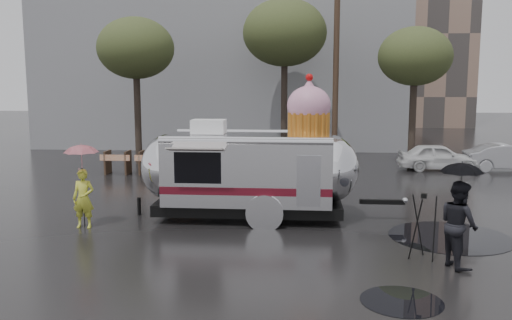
# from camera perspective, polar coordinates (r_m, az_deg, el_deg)

# --- Properties ---
(ground) EXTENTS (120.00, 120.00, 0.00)m
(ground) POSITION_cam_1_polar(r_m,az_deg,el_deg) (13.21, 1.46, -9.09)
(ground) COLOR black
(ground) RESTS_ON ground
(puddles) EXTENTS (5.20, 6.55, 0.01)m
(puddles) POSITION_cam_1_polar(r_m,az_deg,el_deg) (13.54, 21.71, -9.22)
(puddles) COLOR black
(puddles) RESTS_ON ground
(grey_building) EXTENTS (22.00, 12.00, 13.00)m
(grey_building) POSITION_cam_1_polar(r_m,az_deg,el_deg) (36.98, -3.02, 12.17)
(grey_building) COLOR slate
(grey_building) RESTS_ON ground
(utility_pole) EXTENTS (1.60, 0.28, 9.00)m
(utility_pole) POSITION_cam_1_polar(r_m,az_deg,el_deg) (26.68, 8.41, 9.60)
(utility_pole) COLOR #473323
(utility_pole) RESTS_ON ground
(tree_left) EXTENTS (3.64, 3.64, 6.95)m
(tree_left) POSITION_cam_1_polar(r_m,az_deg,el_deg) (26.75, -12.55, 11.35)
(tree_left) COLOR #382D26
(tree_left) RESTS_ON ground
(tree_mid) EXTENTS (4.20, 4.20, 8.03)m
(tree_mid) POSITION_cam_1_polar(r_m,az_deg,el_deg) (27.71, 3.04, 13.18)
(tree_mid) COLOR #382D26
(tree_mid) RESTS_ON ground
(tree_right) EXTENTS (3.36, 3.36, 6.42)m
(tree_right) POSITION_cam_1_polar(r_m,az_deg,el_deg) (26.19, 16.38, 10.34)
(tree_right) COLOR #382D26
(tree_right) RESTS_ON ground
(barricade_row) EXTENTS (4.30, 0.80, 1.00)m
(barricade_row) POSITION_cam_1_polar(r_m,az_deg,el_deg) (23.63, -10.91, -0.23)
(barricade_row) COLOR #473323
(barricade_row) RESTS_ON ground
(airstream_trailer) EXTENTS (7.89, 3.00, 4.25)m
(airstream_trailer) POSITION_cam_1_polar(r_m,az_deg,el_deg) (15.64, -0.37, -0.76)
(airstream_trailer) COLOR silver
(airstream_trailer) RESTS_ON ground
(person_left) EXTENTS (0.58, 0.39, 1.61)m
(person_left) POSITION_cam_1_polar(r_m,az_deg,el_deg) (15.40, -17.70, -3.89)
(person_left) COLOR #CAD13B
(person_left) RESTS_ON ground
(umbrella_pink) EXTENTS (1.11, 1.11, 2.31)m
(umbrella_pink) POSITION_cam_1_polar(r_m,az_deg,el_deg) (15.21, -17.89, 0.25)
(umbrella_pink) COLOR pink
(umbrella_pink) RESTS_ON ground
(person_right) EXTENTS (0.73, 1.00, 1.87)m
(person_right) POSITION_cam_1_polar(r_m,az_deg,el_deg) (12.35, 20.57, -6.34)
(person_right) COLOR black
(person_right) RESTS_ON ground
(umbrella_black) EXTENTS (1.08, 1.08, 2.29)m
(umbrella_black) POSITION_cam_1_polar(r_m,az_deg,el_deg) (12.15, 20.80, -1.85)
(umbrella_black) COLOR black
(umbrella_black) RESTS_ON ground
(tripod) EXTENTS (0.61, 0.59, 1.50)m
(tripod) POSITION_cam_1_polar(r_m,az_deg,el_deg) (12.66, 17.17, -6.08)
(tripod) COLOR black
(tripod) RESTS_ON ground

